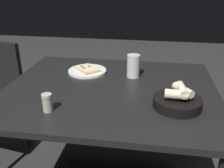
# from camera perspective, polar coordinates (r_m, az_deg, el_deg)

# --- Properties ---
(dining_table) EXTENTS (0.96, 1.15, 0.72)m
(dining_table) POSITION_cam_1_polar(r_m,az_deg,el_deg) (1.41, -0.40, -2.87)
(dining_table) COLOR black
(dining_table) RESTS_ON ground
(pizza_plate) EXTENTS (0.24, 0.24, 0.04)m
(pizza_plate) POSITION_cam_1_polar(r_m,az_deg,el_deg) (1.61, -5.57, 3.05)
(pizza_plate) COLOR white
(pizza_plate) RESTS_ON dining_table
(bread_basket) EXTENTS (0.22, 0.22, 0.11)m
(bread_basket) POSITION_cam_1_polar(r_m,az_deg,el_deg) (1.21, 14.55, -3.67)
(bread_basket) COLOR black
(bread_basket) RESTS_ON dining_table
(beer_glass) EXTENTS (0.08, 0.08, 0.14)m
(beer_glass) POSITION_cam_1_polar(r_m,az_deg,el_deg) (1.52, 4.80, 3.73)
(beer_glass) COLOR silver
(beer_glass) RESTS_ON dining_table
(pepper_shaker) EXTENTS (0.05, 0.05, 0.08)m
(pepper_shaker) POSITION_cam_1_polar(r_m,az_deg,el_deg) (1.17, -14.32, -4.30)
(pepper_shaker) COLOR #BFB299
(pepper_shaker) RESTS_ON dining_table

